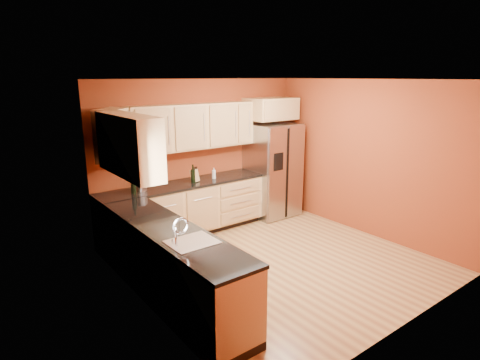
% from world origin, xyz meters
% --- Properties ---
extents(floor, '(4.00, 4.00, 0.00)m').
position_xyz_m(floor, '(0.00, 0.00, 0.00)').
color(floor, '#935F39').
rests_on(floor, ground).
extents(ceiling, '(4.00, 4.00, 0.00)m').
position_xyz_m(ceiling, '(0.00, 0.00, 2.60)').
color(ceiling, silver).
rests_on(ceiling, wall_back).
extents(wall_back, '(4.00, 0.04, 2.60)m').
position_xyz_m(wall_back, '(0.00, 2.00, 1.30)').
color(wall_back, maroon).
rests_on(wall_back, floor).
extents(wall_front, '(4.00, 0.04, 2.60)m').
position_xyz_m(wall_front, '(0.00, -2.00, 1.30)').
color(wall_front, maroon).
rests_on(wall_front, floor).
extents(wall_left, '(0.04, 4.00, 2.60)m').
position_xyz_m(wall_left, '(-2.00, 0.00, 1.30)').
color(wall_left, maroon).
rests_on(wall_left, floor).
extents(wall_right, '(0.04, 4.00, 2.60)m').
position_xyz_m(wall_right, '(2.00, 0.00, 1.30)').
color(wall_right, maroon).
rests_on(wall_right, floor).
extents(base_cabinets_back, '(2.90, 0.60, 0.88)m').
position_xyz_m(base_cabinets_back, '(-0.55, 1.70, 0.44)').
color(base_cabinets_back, tan).
rests_on(base_cabinets_back, floor).
extents(base_cabinets_left, '(0.60, 2.80, 0.88)m').
position_xyz_m(base_cabinets_left, '(-1.70, 0.00, 0.44)').
color(base_cabinets_left, tan).
rests_on(base_cabinets_left, floor).
extents(countertop_back, '(2.90, 0.62, 0.04)m').
position_xyz_m(countertop_back, '(-0.55, 1.69, 0.90)').
color(countertop_back, black).
rests_on(countertop_back, base_cabinets_back).
extents(countertop_left, '(0.62, 2.80, 0.04)m').
position_xyz_m(countertop_left, '(-1.69, 0.00, 0.90)').
color(countertop_left, black).
rests_on(countertop_left, base_cabinets_left).
extents(upper_cabinets_back, '(2.30, 0.33, 0.75)m').
position_xyz_m(upper_cabinets_back, '(-0.25, 1.83, 1.83)').
color(upper_cabinets_back, tan).
rests_on(upper_cabinets_back, wall_back).
extents(upper_cabinets_left, '(0.33, 1.35, 0.75)m').
position_xyz_m(upper_cabinets_left, '(-1.83, 0.72, 1.83)').
color(upper_cabinets_left, tan).
rests_on(upper_cabinets_left, wall_left).
extents(corner_upper_cabinet, '(0.67, 0.67, 0.75)m').
position_xyz_m(corner_upper_cabinet, '(-1.67, 1.67, 1.83)').
color(corner_upper_cabinet, tan).
rests_on(corner_upper_cabinet, wall_back).
extents(over_fridge_cabinet, '(0.92, 0.60, 0.40)m').
position_xyz_m(over_fridge_cabinet, '(1.35, 1.70, 2.05)').
color(over_fridge_cabinet, tan).
rests_on(over_fridge_cabinet, wall_back).
extents(refrigerator, '(0.90, 0.75, 1.78)m').
position_xyz_m(refrigerator, '(1.35, 1.62, 0.89)').
color(refrigerator, silver).
rests_on(refrigerator, floor).
extents(window, '(0.03, 0.90, 1.00)m').
position_xyz_m(window, '(-1.98, -0.50, 1.55)').
color(window, white).
rests_on(window, wall_left).
extents(sink_faucet, '(0.50, 0.42, 0.30)m').
position_xyz_m(sink_faucet, '(-1.69, -0.50, 1.07)').
color(sink_faucet, silver).
rests_on(sink_faucet, countertop_left).
extents(canister_left, '(0.14, 0.14, 0.22)m').
position_xyz_m(canister_left, '(-1.27, 1.72, 1.03)').
color(canister_left, silver).
rests_on(canister_left, countertop_back).
extents(canister_right, '(0.15, 0.15, 0.22)m').
position_xyz_m(canister_right, '(-1.32, 1.67, 1.03)').
color(canister_right, silver).
rests_on(canister_right, countertop_back).
extents(wine_bottle_a, '(0.09, 0.09, 0.31)m').
position_xyz_m(wine_bottle_a, '(-0.41, 1.62, 1.08)').
color(wine_bottle_a, black).
rests_on(wine_bottle_a, countertop_back).
extents(wine_bottle_b, '(0.08, 0.08, 0.34)m').
position_xyz_m(wine_bottle_b, '(-1.46, 1.62, 1.09)').
color(wine_bottle_b, black).
rests_on(wine_bottle_b, countertop_back).
extents(knife_block, '(0.13, 0.13, 0.21)m').
position_xyz_m(knife_block, '(-0.35, 1.68, 1.03)').
color(knife_block, tan).
rests_on(knife_block, countertop_back).
extents(soap_dispenser, '(0.08, 0.08, 0.19)m').
position_xyz_m(soap_dispenser, '(0.03, 1.66, 1.01)').
color(soap_dispenser, silver).
rests_on(soap_dispenser, countertop_back).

